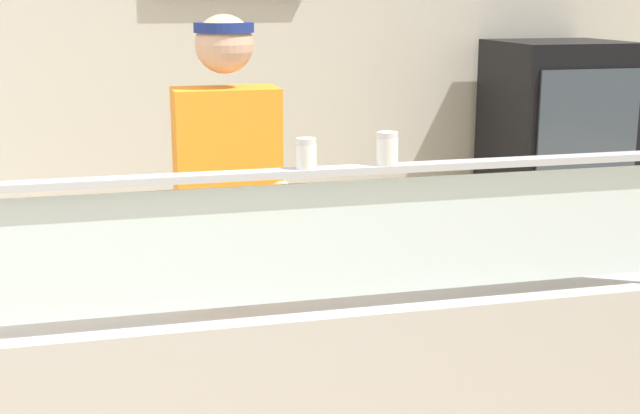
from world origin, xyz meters
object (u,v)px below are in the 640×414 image
(parmesan_shaker, at_px, (306,155))
(pepper_flake_shaker, at_px, (387,151))
(worker_figure, at_px, (230,221))
(drink_fridge, at_px, (553,182))
(pizza_server, at_px, (214,272))
(pizza_tray, at_px, (226,276))

(parmesan_shaker, xyz_separation_m, pepper_flake_shaker, (0.23, -0.00, 0.00))
(worker_figure, bearing_deg, drink_fridge, 31.99)
(pizza_server, distance_m, pepper_flake_shaker, 0.69)
(pepper_flake_shaker, distance_m, drink_fridge, 2.83)
(parmesan_shaker, distance_m, pepper_flake_shaker, 0.23)
(pizza_server, distance_m, worker_figure, 0.57)
(pizza_tray, xyz_separation_m, pepper_flake_shaker, (0.41, -0.34, 0.44))
(drink_fridge, bearing_deg, pizza_server, -139.90)
(pizza_server, xyz_separation_m, drink_fridge, (2.17, 1.83, -0.20))
(parmesan_shaker, relative_size, pepper_flake_shaker, 0.91)
(pizza_tray, height_order, pizza_server, pizza_server)
(pizza_server, bearing_deg, pizza_tray, 33.29)
(pepper_flake_shaker, distance_m, worker_figure, 1.02)
(worker_figure, bearing_deg, parmesan_shaker, -84.64)
(pizza_server, bearing_deg, pepper_flake_shaker, -28.53)
(pizza_server, xyz_separation_m, parmesan_shaker, (0.22, -0.32, 0.41))
(pizza_server, relative_size, pepper_flake_shaker, 3.05)
(parmesan_shaker, distance_m, worker_figure, 0.97)
(worker_figure, relative_size, drink_fridge, 1.11)
(worker_figure, bearing_deg, pizza_server, -103.66)
(parmesan_shaker, bearing_deg, worker_figure, 95.36)
(pizza_tray, relative_size, parmesan_shaker, 5.21)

